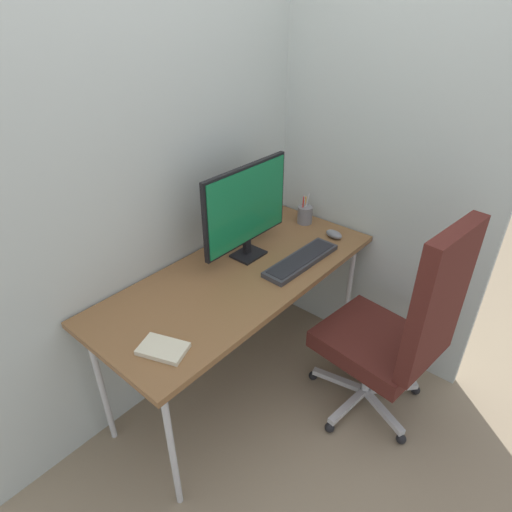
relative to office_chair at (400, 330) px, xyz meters
name	(u,v)px	position (x,y,z in m)	size (l,w,h in m)	color
ground_plane	(243,381)	(-0.32, 0.69, -0.56)	(8.00, 8.00, 0.00)	gray
wall_back	(180,119)	(-0.32, 1.03, 0.84)	(2.43, 0.04, 2.80)	#B7C1BC
wall_side_right	(362,105)	(0.45, 0.56, 0.84)	(0.04, 1.56, 2.80)	#B7C1BC
desk	(240,281)	(-0.32, 0.69, 0.13)	(1.48, 0.62, 0.73)	brown
office_chair	(400,330)	(0.00, 0.00, 0.00)	(0.60, 0.61, 1.14)	black
monitor	(247,208)	(-0.17, 0.78, 0.44)	(0.55, 0.13, 0.47)	black
keyboard	(301,260)	(-0.05, 0.53, 0.19)	(0.47, 0.14, 0.03)	#333338
mouse	(334,234)	(0.27, 0.54, 0.19)	(0.05, 0.10, 0.04)	slate
pen_holder	(305,214)	(0.32, 0.77, 0.22)	(0.09, 0.09, 0.18)	slate
notebook	(163,349)	(-0.89, 0.56, 0.18)	(0.11, 0.18, 0.02)	beige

